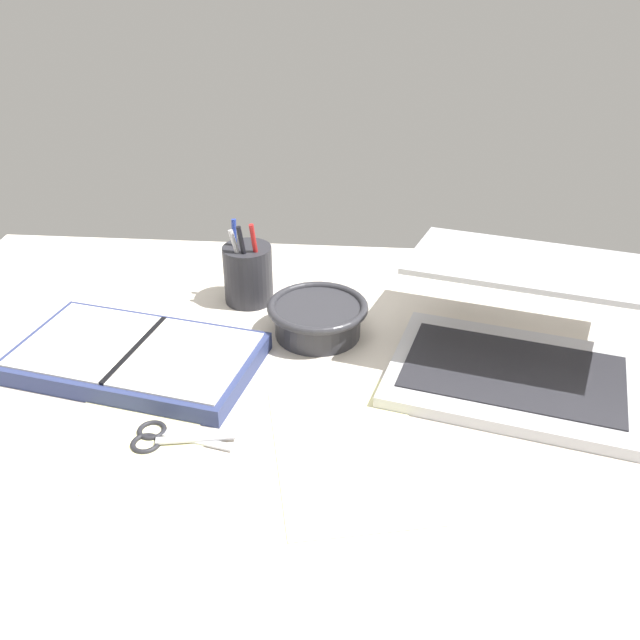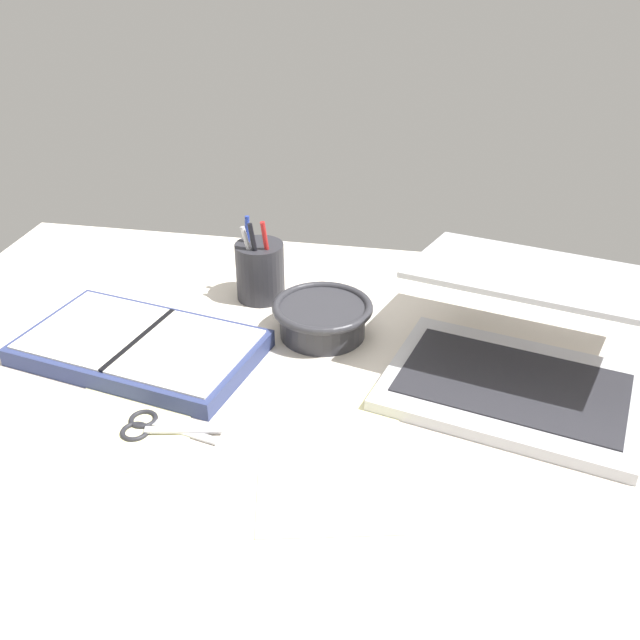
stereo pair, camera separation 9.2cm
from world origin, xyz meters
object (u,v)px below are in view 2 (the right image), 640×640
at_px(planner, 140,347).
at_px(laptop, 522,348).
at_px(pen_cup, 260,271).
at_px(scissors, 151,427).
at_px(bowl, 322,317).

bearing_deg(planner, laptop, 15.49).
xyz_separation_m(pen_cup, scissors, (-0.05, -0.38, -0.05)).
height_order(laptop, pen_cup, laptop).
bearing_deg(planner, bowl, 34.73).
distance_m(laptop, scissors, 0.52).
bearing_deg(bowl, scissors, -123.05).
bearing_deg(scissors, planner, 117.66).
xyz_separation_m(laptop, planner, (-0.56, -0.04, -0.04)).
relative_size(bowl, pen_cup, 1.06).
bearing_deg(scissors, bowl, 58.12).
height_order(pen_cup, scissors, pen_cup).
relative_size(pen_cup, scissors, 1.14).
bearing_deg(pen_cup, planner, -121.96).
xyz_separation_m(pen_cup, planner, (-0.13, -0.21, -0.04)).
bearing_deg(laptop, pen_cup, 171.90).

